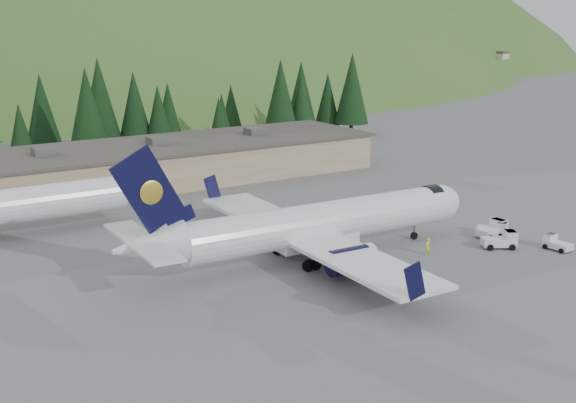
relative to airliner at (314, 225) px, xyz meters
The scene contains 10 objects.
ground 3.35m from the airliner, ahead, with size 600.00×600.00×0.00m, color slate.
airliner is the anchor object (origin of this frame).
baggage_tug_a 19.77m from the airliner, 12.13° to the right, with size 3.24×2.07×1.68m.
baggage_tug_b 18.63m from the airliner, 22.63° to the right, with size 3.52×3.03×1.68m.
baggage_tug_c 23.44m from the airliner, 25.95° to the right, with size 1.70×2.68×1.39m.
terminal_building 38.17m from the airliner, 95.96° to the left, with size 71.00×17.00×6.10m.
baggage_tug_d 20.07m from the airliner, 11.76° to the right, with size 2.82×3.23×1.55m.
ramp_worker 10.95m from the airliner, 26.37° to the right, with size 0.58×0.38×1.60m, color #F1FF13.
tree_line 60.14m from the airliner, 92.69° to the left, with size 111.29×19.49×14.32m.
hills 230.95m from the airliner, 75.30° to the left, with size 614.00×330.00×300.00m.
Camera 1 is at (-37.11, -51.33, 21.26)m, focal length 45.00 mm.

